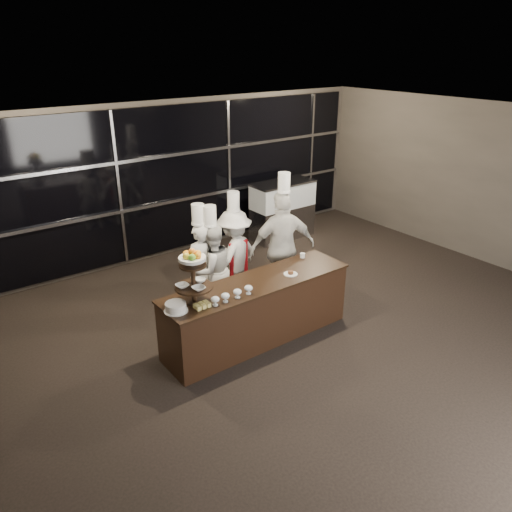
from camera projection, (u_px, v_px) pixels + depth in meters
room at (373, 263)px, 6.06m from camera, size 10.00×10.00×10.00m
window_wall at (177, 179)px, 9.69m from camera, size 8.60×0.10×2.80m
buffet_counter at (257, 310)px, 7.07m from camera, size 2.84×0.74×0.92m
display_stand at (193, 273)px, 6.17m from camera, size 0.48×0.48×0.74m
compotes at (232, 294)px, 6.38m from camera, size 0.63×0.11×0.12m
layer_cake at (176, 307)px, 6.12m from camera, size 0.30×0.30×0.11m
pastry_squares at (202, 305)px, 6.22m from camera, size 0.20×0.13×0.05m
small_plate at (291, 273)px, 7.10m from camera, size 0.20×0.20×0.05m
chef_cup at (303, 255)px, 7.64m from camera, size 0.08×0.08×0.07m
display_case at (283, 207)px, 10.73m from camera, size 1.40×0.61×1.24m
chef_a at (201, 267)px, 7.66m from camera, size 0.57×0.40×1.79m
chef_b at (212, 269)px, 7.66m from camera, size 0.72×0.57×1.77m
chef_c at (234, 255)px, 8.08m from camera, size 1.14×0.89×1.85m
chef_d at (283, 247)px, 8.01m from camera, size 1.17×0.79×2.15m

